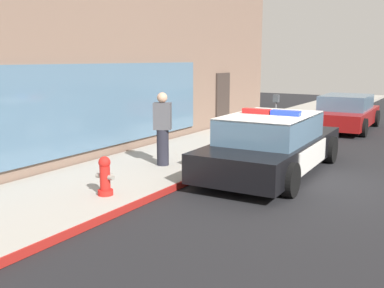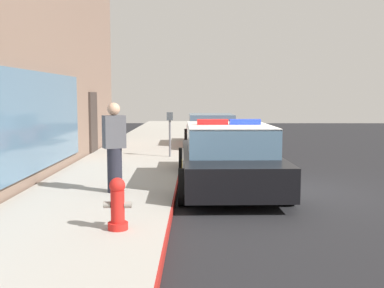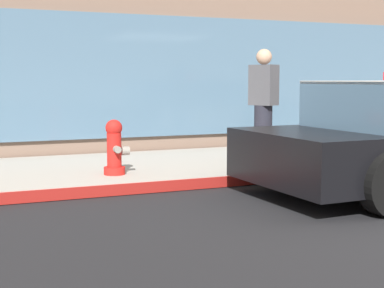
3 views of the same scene
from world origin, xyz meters
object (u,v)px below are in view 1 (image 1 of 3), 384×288
Objects in this scene: car_down_street at (345,113)px; parking_meter at (276,108)px; fire_hydrant at (105,176)px; pedestrian_on_sidewalk at (163,129)px; police_cruiser at (272,144)px.

parking_meter is (-3.61, 1.36, 0.45)m from car_down_street.
fire_hydrant is 11.43m from car_down_street.
pedestrian_on_sidewalk is (2.50, 0.47, 0.51)m from fire_hydrant.
police_cruiser is 4.10m from fire_hydrant.
car_down_street is at bearing -8.40° from fire_hydrant.
parking_meter is (5.20, -0.78, 0.07)m from pedestrian_on_sidewalk.
parking_meter reaches higher than car_down_street.
parking_meter reaches higher than fire_hydrant.
pedestrian_on_sidewalk reaches higher than parking_meter.
fire_hydrant is 2.60m from pedestrian_on_sidewalk.
parking_meter is at bearing -2.29° from fire_hydrant.
pedestrian_on_sidewalk reaches higher than car_down_street.
police_cruiser is 2.56m from pedestrian_on_sidewalk.
parking_meter is at bearing 145.53° from pedestrian_on_sidewalk.
fire_hydrant is at bearing 152.58° from police_cruiser.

